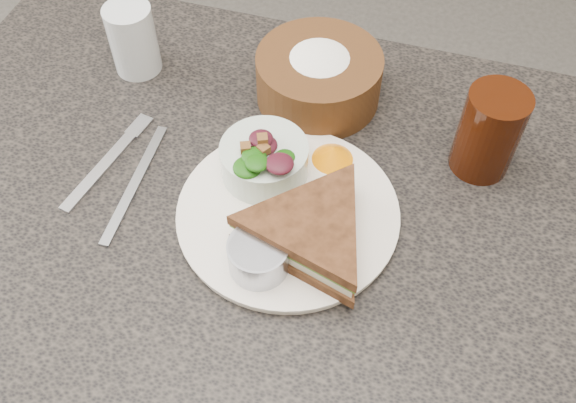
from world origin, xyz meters
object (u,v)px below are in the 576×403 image
at_px(salad_bowl, 264,155).
at_px(cola_glass, 490,129).
at_px(dressing_ramekin, 259,256).
at_px(sandwich, 312,232).
at_px(water_glass, 133,39).
at_px(dining_table, 270,337).
at_px(bread_basket, 319,71).
at_px(dinner_plate, 288,214).

xyz_separation_m(salad_bowl, cola_glass, (0.25, 0.10, 0.02)).
bearing_deg(dressing_ramekin, sandwich, 42.30).
relative_size(salad_bowl, water_glass, 1.08).
bearing_deg(sandwich, water_glass, 160.05).
distance_m(dining_table, cola_glass, 0.52).
xyz_separation_m(dining_table, dressing_ramekin, (0.02, -0.09, 0.41)).
height_order(dressing_ramekin, bread_basket, bread_basket).
distance_m(sandwich, bread_basket, 0.25).
height_order(salad_bowl, dressing_ramekin, salad_bowl).
height_order(dinner_plate, bread_basket, bread_basket).
relative_size(dinner_plate, salad_bowl, 2.44).
bearing_deg(dinner_plate, cola_glass, 35.67).
xyz_separation_m(salad_bowl, dressing_ramekin, (0.04, -0.13, -0.01)).
height_order(dressing_ramekin, cola_glass, cola_glass).
xyz_separation_m(dining_table, salad_bowl, (-0.01, 0.04, 0.42)).
bearing_deg(dressing_ramekin, salad_bowl, 105.26).
bearing_deg(sandwich, dinner_plate, 151.65).
bearing_deg(dinner_plate, dining_table, 170.86).
height_order(dining_table, water_glass, water_glass).
relative_size(dressing_ramekin, water_glass, 0.68).
height_order(bread_basket, cola_glass, cola_glass).
xyz_separation_m(dinner_plate, bread_basket, (-0.02, 0.21, 0.04)).
distance_m(dining_table, bread_basket, 0.47).
distance_m(salad_bowl, water_glass, 0.28).
height_order(cola_glass, water_glass, cola_glass).
height_order(dinner_plate, cola_glass, cola_glass).
bearing_deg(bread_basket, water_glass, -176.81).
xyz_separation_m(dressing_ramekin, water_glass, (-0.27, 0.28, 0.02)).
relative_size(dining_table, bread_basket, 5.90).
xyz_separation_m(salad_bowl, water_glass, (-0.24, 0.14, 0.01)).
bearing_deg(dining_table, water_glass, 143.17).
xyz_separation_m(dressing_ramekin, cola_glass, (0.22, 0.23, 0.03)).
xyz_separation_m(dinner_plate, dressing_ramekin, (-0.01, -0.08, 0.03)).
relative_size(dressing_ramekin, cola_glass, 0.53).
distance_m(dinner_plate, bread_basket, 0.21).
height_order(salad_bowl, bread_basket, bread_basket).
bearing_deg(salad_bowl, cola_glass, 21.63).
height_order(dinner_plate, salad_bowl, salad_bowl).
relative_size(sandwich, dressing_ramekin, 2.75).
xyz_separation_m(bread_basket, cola_glass, (0.23, -0.06, 0.02)).
bearing_deg(bread_basket, salad_bowl, -99.23).
relative_size(dining_table, cola_glass, 7.74).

